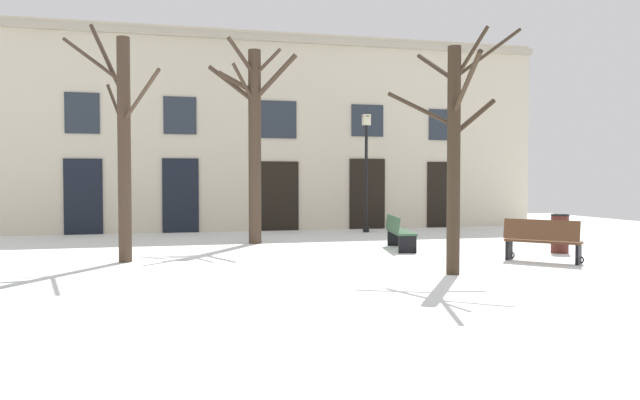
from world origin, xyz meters
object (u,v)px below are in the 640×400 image
object	(u,v)px
tree_left_of_center	(123,142)
litter_bin	(560,233)
tree_center	(454,147)
bench_by_litter_bin	(542,240)
bench_near_center_tree	(399,232)
streetlamp	(366,159)
tree_right_of_center	(254,137)

from	to	relation	value
tree_left_of_center	litter_bin	distance (m)	10.30
tree_center	litter_bin	size ratio (longest dim) A/B	4.93
bench_by_litter_bin	tree_center	bearing A→B (deg)	69.41
bench_by_litter_bin	bench_near_center_tree	distance (m)	3.63
streetlamp	litter_bin	bearing A→B (deg)	-67.29
tree_center	streetlamp	distance (m)	9.04
tree_right_of_center	tree_left_of_center	bearing A→B (deg)	-136.09
tree_left_of_center	bench_near_center_tree	bearing A→B (deg)	7.01
bench_by_litter_bin	bench_near_center_tree	xyz separation A→B (m)	(-2.11, 2.95, -0.02)
tree_left_of_center	litter_bin	size ratio (longest dim) A/B	5.55
tree_left_of_center	tree_center	world-z (taller)	tree_left_of_center
bench_by_litter_bin	tree_right_of_center	bearing A→B (deg)	3.53
tree_right_of_center	streetlamp	world-z (taller)	tree_right_of_center
tree_left_of_center	bench_near_center_tree	world-z (taller)	tree_left_of_center
litter_bin	bench_by_litter_bin	distance (m)	1.92
tree_left_of_center	bench_near_center_tree	xyz separation A→B (m)	(6.57, 0.81, -2.11)
tree_center	bench_near_center_tree	bearing A→B (deg)	83.24
streetlamp	bench_near_center_tree	bearing A→B (deg)	-98.52
streetlamp	litter_bin	size ratio (longest dim) A/B	4.30
litter_bin	bench_near_center_tree	world-z (taller)	litter_bin
streetlamp	litter_bin	xyz separation A→B (m)	(2.75, -6.57, -1.97)
tree_center	bench_near_center_tree	size ratio (longest dim) A/B	2.48
streetlamp	bench_by_litter_bin	world-z (taller)	streetlamp
tree_right_of_center	streetlamp	xyz separation A→B (m)	(4.11, 2.68, -0.50)
tree_center	bench_near_center_tree	xyz separation A→B (m)	(0.48, 4.01, -1.93)
bench_by_litter_bin	litter_bin	bearing A→B (deg)	-88.77
streetlamp	litter_bin	world-z (taller)	streetlamp
tree_center	bench_by_litter_bin	world-z (taller)	tree_center
tree_center	litter_bin	bearing A→B (deg)	31.11
tree_left_of_center	tree_right_of_center	xyz separation A→B (m)	(3.20, 3.08, 0.38)
tree_center	tree_right_of_center	xyz separation A→B (m)	(-2.89, 6.28, 0.57)
bench_near_center_tree	streetlamp	bearing A→B (deg)	2.49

